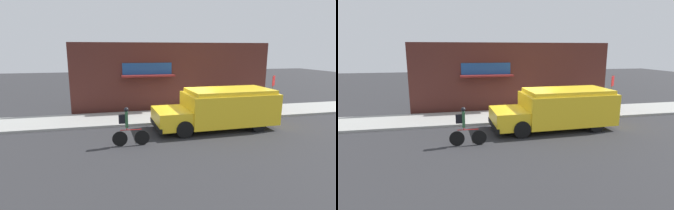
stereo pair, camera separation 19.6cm
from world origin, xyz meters
TOP-DOWN VIEW (x-y plane):
  - ground_plane at (0.00, 0.00)m, footprint 70.00×70.00m
  - sidewalk at (0.00, 1.44)m, footprint 28.00×2.88m
  - storefront at (-0.07, 3.30)m, footprint 13.16×0.96m
  - school_bus at (1.26, -1.24)m, footprint 6.19×2.90m
  - cyclist at (-3.52, -2.79)m, footprint 1.56×0.21m
  - stop_sign_post at (5.41, 0.60)m, footprint 0.45×0.45m
  - trash_bin at (3.32, 2.00)m, footprint 0.53×0.53m

SIDE VIEW (x-z plane):
  - ground_plane at x=0.00m, z-range 0.00..0.00m
  - sidewalk at x=0.00m, z-range 0.00..0.12m
  - trash_bin at x=3.32m, z-range 0.12..1.06m
  - cyclist at x=-3.52m, z-range -0.03..1.62m
  - school_bus at x=1.26m, z-range 0.04..2.05m
  - stop_sign_post at x=5.41m, z-range 0.52..2.86m
  - storefront at x=-0.07m, z-range 0.01..4.39m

